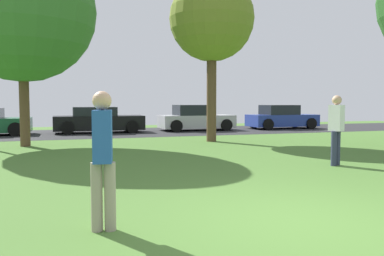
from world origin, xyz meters
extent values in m
plane|color=#47702D|center=(0.00, 0.00, 0.00)|extent=(44.00, 44.00, 0.00)
cube|color=#28282B|center=(0.00, 16.00, 0.00)|extent=(44.00, 6.40, 0.01)
cylinder|color=brown|center=(2.66, 10.32, 1.77)|extent=(0.39, 0.39, 3.53)
sphere|color=olive|center=(2.66, 10.32, 4.84)|extent=(3.33, 3.33, 3.33)
cylinder|color=brown|center=(-4.26, 10.76, 1.59)|extent=(0.34, 0.34, 3.18)
sphere|color=#38702D|center=(-4.26, 10.76, 4.83)|extent=(5.11, 5.11, 5.11)
cylinder|color=#2D334C|center=(3.52, 3.79, 0.43)|extent=(0.14, 0.14, 0.86)
cylinder|color=#2D334C|center=(3.37, 3.73, 0.43)|extent=(0.14, 0.14, 0.86)
cube|color=silver|center=(3.44, 3.76, 1.18)|extent=(0.32, 0.38, 0.65)
sphere|color=tan|center=(3.44, 3.76, 1.62)|extent=(0.23, 0.23, 0.23)
cylinder|color=gray|center=(-2.59, 0.52, 0.42)|extent=(0.14, 0.14, 0.85)
cylinder|color=gray|center=(-2.44, 0.49, 0.42)|extent=(0.14, 0.14, 0.85)
cube|color=#23519E|center=(-2.51, 0.50, 1.16)|extent=(0.27, 0.35, 0.63)
sphere|color=tan|center=(-2.51, 0.50, 1.59)|extent=(0.23, 0.23, 0.23)
cylinder|color=black|center=(-5.07, 17.16, 0.32)|extent=(0.64, 0.22, 0.64)
cylinder|color=black|center=(-5.07, 15.30, 0.32)|extent=(0.64, 0.22, 0.64)
cube|color=black|center=(-1.22, 16.28, 0.51)|extent=(4.47, 1.73, 0.72)
cube|color=black|center=(-1.44, 16.28, 1.09)|extent=(2.14, 1.52, 0.45)
cylinder|color=black|center=(0.35, 17.14, 0.32)|extent=(0.64, 0.22, 0.64)
cylinder|color=black|center=(0.35, 15.41, 0.32)|extent=(0.64, 0.22, 0.64)
cylinder|color=black|center=(-2.78, 17.14, 0.32)|extent=(0.64, 0.22, 0.64)
cylinder|color=black|center=(-2.78, 15.41, 0.32)|extent=(0.64, 0.22, 0.64)
cube|color=#B7B7BC|center=(4.07, 16.32, 0.50)|extent=(4.05, 1.85, 0.69)
cube|color=black|center=(3.86, 16.32, 1.13)|extent=(1.94, 1.62, 0.57)
cylinder|color=black|center=(5.48, 17.24, 0.32)|extent=(0.64, 0.22, 0.64)
cylinder|color=black|center=(5.48, 15.39, 0.32)|extent=(0.64, 0.22, 0.64)
cylinder|color=black|center=(2.65, 17.24, 0.32)|extent=(0.64, 0.22, 0.64)
cylinder|color=black|center=(2.65, 15.39, 0.32)|extent=(0.64, 0.22, 0.64)
cube|color=#233893|center=(9.35, 16.08, 0.49)|extent=(4.04, 1.73, 0.68)
cube|color=black|center=(9.15, 16.08, 1.11)|extent=(1.94, 1.52, 0.56)
cylinder|color=black|center=(10.77, 16.95, 0.32)|extent=(0.64, 0.22, 0.64)
cylinder|color=black|center=(10.77, 15.21, 0.32)|extent=(0.64, 0.22, 0.64)
cylinder|color=black|center=(7.94, 16.95, 0.32)|extent=(0.64, 0.22, 0.64)
cylinder|color=black|center=(7.94, 15.21, 0.32)|extent=(0.64, 0.22, 0.64)
camera|label=1|loc=(-2.96, -4.32, 1.58)|focal=36.77mm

